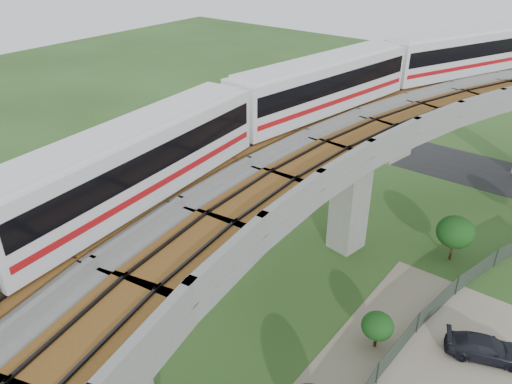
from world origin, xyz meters
TOP-DOWN VIEW (x-y plane):
  - ground at (0.00, 0.00)m, footprint 160.00×160.00m
  - asphalt_road at (0.00, 30.00)m, footprint 60.00×8.00m
  - viaduct at (3.84, 0.00)m, footprint 19.58×73.98m
  - metro_train at (0.35, 0.89)m, footprint 10.99×61.33m
  - tree_1 at (7.77, 13.56)m, footprint 2.66×2.66m
  - tree_2 at (7.24, 2.37)m, footprint 1.85×1.85m
  - car_dark at (12.48, 5.41)m, footprint 4.70×3.21m

SIDE VIEW (x-z plane):
  - ground at x=0.00m, z-range 0.00..0.00m
  - asphalt_road at x=0.00m, z-range 0.00..0.03m
  - car_dark at x=12.48m, z-range 0.04..1.30m
  - tree_2 at x=7.24m, z-range 0.39..2.76m
  - tree_1 at x=7.77m, z-range 0.61..4.10m
  - viaduct at x=3.84m, z-range 3.35..14.75m
  - metro_train at x=0.35m, z-range 10.49..14.13m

